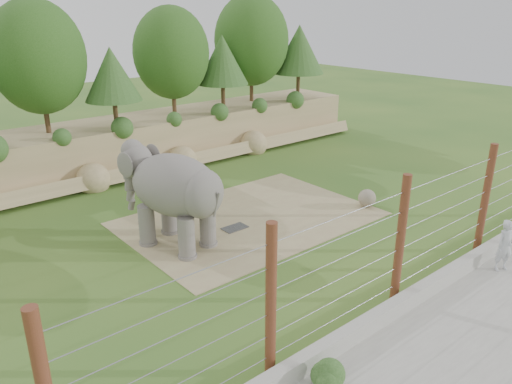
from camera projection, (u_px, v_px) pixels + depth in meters
ground at (291, 247)px, 18.32m from camera, size 90.00×90.00×0.00m
back_embankment at (135, 93)px, 26.37m from camera, size 30.00×5.52×8.77m
dirt_patch at (250, 218)px, 20.77m from camera, size 10.00×7.00×0.02m
drain_grate at (235, 228)px, 19.85m from camera, size 1.00×0.60×0.03m
elephant at (176, 199)px, 17.90m from camera, size 3.10×4.84×3.63m
stone_ball at (367, 198)px, 21.85m from camera, size 0.78×0.78×0.78m
retaining_wall at (409, 299)px, 14.65m from camera, size 26.00×0.35×0.50m
walkway at (472, 339)px, 13.30m from camera, size 26.00×4.00×0.01m
barrier_fence at (400, 240)px, 14.39m from camera, size 20.26×0.26×4.00m
walkway_shrub at (326, 379)px, 11.36m from camera, size 0.74×0.74×0.74m
zookeeper at (505, 246)px, 16.47m from camera, size 0.77×0.66×1.79m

